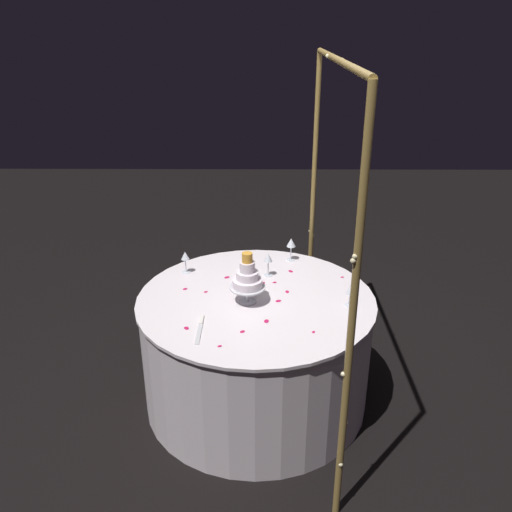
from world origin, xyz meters
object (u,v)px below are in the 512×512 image
Objects in this scene: wine_glass_2 at (185,257)px; wine_glass_1 at (268,259)px; decorative_arch at (330,201)px; cake_knife at (200,328)px; main_table at (256,349)px; tiered_cake at (247,279)px; wine_glass_0 at (351,290)px; wine_glass_3 at (291,244)px.

wine_glass_1 is at bearing 85.49° from wine_glass_2.
decorative_arch reaches higher than wine_glass_2.
wine_glass_2 is 0.53× the size of cake_knife.
main_table is 0.55m from tiered_cake.
wine_glass_1 reaches higher than main_table.
wine_glass_3 is (-0.66, -0.32, 0.02)m from wine_glass_0.
wine_glass_3 reaches higher than wine_glass_0.
main_table is at bearing -99.48° from wine_glass_0.
decorative_arch reaches higher than main_table.
tiered_cake reaches higher than cake_knife.
tiered_cake is 1.12× the size of cake_knife.
wine_glass_2 is at bearing -113.18° from wine_glass_0.
wine_glass_2 is 0.76m from wine_glass_3.
tiered_cake reaches higher than main_table.
wine_glass_1 is at bearing -33.14° from wine_glass_3.
wine_glass_0 is 1.15m from wine_glass_2.
tiered_cake is 0.63m from wine_glass_0.
decorative_arch reaches higher than wine_glass_0.
tiered_cake is 2.25× the size of wine_glass_0.
wine_glass_3 is at bearing 106.14° from wine_glass_2.
wine_glass_0 is 0.64m from wine_glass_1.
wine_glass_0 is 0.94× the size of wine_glass_2.
wine_glass_3 reaches higher than wine_glass_1.
decorative_arch reaches higher than cake_knife.
main_table is 4.53× the size of tiered_cake.
wine_glass_2 is (-0.36, -0.48, 0.50)m from main_table.
wine_glass_3 reaches higher than cake_knife.
cake_knife is (0.72, 0.17, -0.11)m from wine_glass_2.
cake_knife is (0.31, -0.26, -0.16)m from tiered_cake.
decorative_arch is 0.69m from wine_glass_1.
main_table is at bearing -23.49° from wine_glass_3.
decorative_arch is 6.64× the size of tiered_cake.
main_table is at bearing 53.65° from wine_glass_2.
cake_knife is at bearing -40.78° from main_table.
wine_glass_3 is at bearing 156.51° from main_table.
wine_glass_2 is at bearing -111.37° from decorative_arch.
wine_glass_0 is 0.87× the size of wine_glass_3.
wine_glass_1 is at bearing 160.38° from tiered_cake.
tiered_cake is at bearing -83.17° from decorative_arch.
wine_glass_3 is at bearing 146.86° from wine_glass_1.
main_table is at bearing -14.31° from wine_glass_1.
tiered_cake is 0.69m from wine_glass_3.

